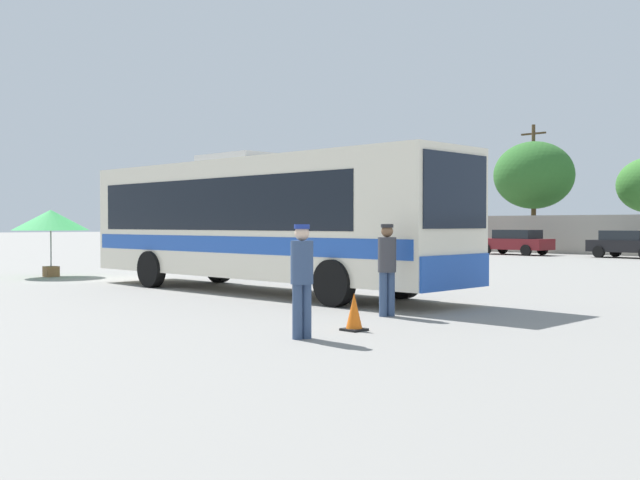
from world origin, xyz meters
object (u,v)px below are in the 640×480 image
parked_car_second_maroon (515,242)px  roadside_tree_midleft (534,175)px  coach_bus_cream_blue (258,218)px  attendant_by_bus_door (387,264)px  parked_car_leftmost_red (439,240)px  parked_car_third_black (629,243)px  vendor_umbrella_near_gate_green (51,221)px  passenger_waiting_on_apron (302,274)px  traffic_cone_on_apron (354,313)px  roadside_tree_left (445,186)px  utility_pole_far (533,185)px

parked_car_second_maroon → roadside_tree_midleft: 7.36m
roadside_tree_midleft → coach_bus_cream_blue: bearing=-72.4°
attendant_by_bus_door → parked_car_leftmost_red: (-19.78, 28.12, -0.27)m
parked_car_leftmost_red → parked_car_second_maroon: size_ratio=0.93×
parked_car_second_maroon → parked_car_third_black: (6.55, 0.56, -0.00)m
vendor_umbrella_near_gate_green → parked_car_third_black: bearing=74.6°
passenger_waiting_on_apron → vendor_umbrella_near_gate_green: vendor_umbrella_near_gate_green is taller
parked_car_leftmost_red → coach_bus_cream_blue: bearing=-62.4°
vendor_umbrella_near_gate_green → traffic_cone_on_apron: (16.17, -1.98, -1.62)m
vendor_umbrella_near_gate_green → parked_car_third_black: (7.80, 28.38, -1.15)m
coach_bus_cream_blue → roadside_tree_left: 40.49m
utility_pole_far → attendant_by_bus_door: bearing=-64.3°
parked_car_second_maroon → roadside_tree_left: 15.23m
utility_pole_far → roadside_tree_left: utility_pole_far is taller
parked_car_leftmost_red → utility_pole_far: bearing=57.9°
roadside_tree_left → traffic_cone_on_apron: 47.17m
utility_pole_far → roadside_tree_left: 9.94m
parked_car_leftmost_red → roadside_tree_midleft: size_ratio=0.56×
coach_bus_cream_blue → roadside_tree_left: (-19.77, 35.22, 2.85)m
passenger_waiting_on_apron → parked_car_third_black: bearing=104.9°
passenger_waiting_on_apron → parked_car_leftmost_red: size_ratio=0.44×
vendor_umbrella_near_gate_green → parked_car_leftmost_red: 28.43m
attendant_by_bus_door → parked_car_second_maroon: attendant_by_bus_door is taller
coach_bus_cream_blue → vendor_umbrella_near_gate_green: 9.48m
parked_car_second_maroon → roadside_tree_midleft: (-2.02, 5.64, 4.27)m
traffic_cone_on_apron → parked_car_third_black: bearing=105.4°
roadside_tree_left → coach_bus_cream_blue: bearing=-60.7°
roadside_tree_midleft → traffic_cone_on_apron: (16.94, -35.43, -4.75)m
parked_car_third_black → passenger_waiting_on_apron: bearing=-75.1°
parked_car_leftmost_red → parked_car_third_black: bearing=1.5°
traffic_cone_on_apron → parked_car_second_maroon: bearing=116.6°
attendant_by_bus_door → parked_car_third_black: attendant_by_bus_door is taller
parked_car_leftmost_red → vendor_umbrella_near_gate_green: bearing=-80.9°
attendant_by_bus_door → passenger_waiting_on_apron: bearing=-73.3°
parked_car_leftmost_red → utility_pole_far: (3.55, 5.65, 3.64)m
attendant_by_bus_door → utility_pole_far: utility_pole_far is taller
parked_car_second_maroon → utility_pole_far: (-2.21, 5.89, 3.62)m
coach_bus_cream_blue → parked_car_leftmost_red: bearing=117.6°
vendor_umbrella_near_gate_green → roadside_tree_midleft: roadside_tree_midleft is taller
attendant_by_bus_door → parked_car_second_maroon: size_ratio=0.41×
parked_car_second_maroon → roadside_tree_midleft: roadside_tree_midleft is taller
vendor_umbrella_near_gate_green → parked_car_third_black: size_ratio=0.60×
coach_bus_cream_blue → traffic_cone_on_apron: 7.83m
utility_pole_far → roadside_tree_midleft: (0.19, -0.25, 0.65)m
vendor_umbrella_near_gate_green → roadside_tree_left: size_ratio=0.38×
coach_bus_cream_blue → passenger_waiting_on_apron: coach_bus_cream_blue is taller
coach_bus_cream_blue → parked_car_third_black: bearing=93.3°
passenger_waiting_on_apron → utility_pole_far: bearing=114.9°
parked_car_third_black → traffic_cone_on_apron: parked_car_third_black is taller
coach_bus_cream_blue → utility_pole_far: (-10.32, 32.19, 2.43)m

